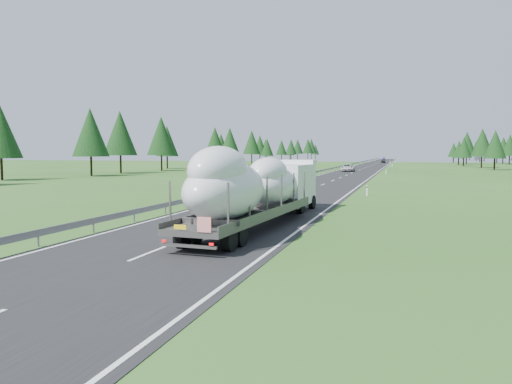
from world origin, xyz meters
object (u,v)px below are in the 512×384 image
(highway_sign, at_px, (390,164))
(distant_car_dark, at_px, (383,161))
(distant_van, at_px, (348,168))
(boat_truck, at_px, (258,186))
(distant_car_blue, at_px, (384,159))

(highway_sign, relative_size, distant_car_dark, 0.66)
(distant_van, bearing_deg, distant_car_dark, 85.83)
(highway_sign, distance_m, boat_truck, 72.09)
(boat_truck, bearing_deg, highway_sign, 86.06)
(distant_car_dark, height_order, distant_car_blue, distant_car_dark)
(distant_car_dark, distance_m, distant_car_blue, 82.84)
(boat_truck, height_order, distant_car_dark, boat_truck)
(boat_truck, distance_m, distant_car_dark, 168.89)
(boat_truck, relative_size, distant_car_dark, 4.86)
(distant_car_dark, bearing_deg, distant_car_blue, 93.64)
(highway_sign, distance_m, distant_car_dark, 97.10)
(boat_truck, bearing_deg, distant_car_blue, 90.71)
(highway_sign, xyz_separation_m, boat_truck, (-4.95, -71.92, 0.45))
(distant_van, xyz_separation_m, distant_car_blue, (0.72, 170.55, -0.16))
(boat_truck, xyz_separation_m, distant_car_blue, (-3.13, 251.66, -1.61))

